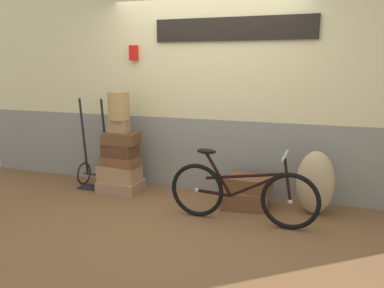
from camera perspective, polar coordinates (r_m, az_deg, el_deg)
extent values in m
cube|color=brown|center=(4.53, -0.93, -10.28)|extent=(9.11, 5.20, 0.06)
cube|color=gray|center=(5.14, 2.28, -1.49)|extent=(7.11, 0.20, 0.98)
cube|color=beige|center=(5.00, 2.41, 14.28)|extent=(7.11, 0.20, 1.82)
cube|color=black|center=(4.81, 6.23, 16.95)|extent=(2.01, 0.04, 0.28)
cube|color=red|center=(5.25, -8.83, 13.46)|extent=(0.10, 0.08, 0.20)
cube|color=#937051|center=(5.20, -10.73, -6.25)|extent=(0.55, 0.43, 0.15)
cube|color=#9E754C|center=(5.18, -10.88, -4.23)|extent=(0.52, 0.37, 0.21)
cube|color=brown|center=(5.10, -10.78, -2.53)|extent=(0.51, 0.35, 0.12)
cube|color=#4C2D19|center=(5.07, -10.83, -0.96)|extent=(0.45, 0.31, 0.17)
cube|color=brown|center=(5.05, -10.69, 0.84)|extent=(0.47, 0.35, 0.15)
cube|color=#9E754C|center=(5.03, -11.03, 2.68)|extent=(0.26, 0.17, 0.18)
cube|color=brown|center=(4.63, 8.00, -8.13)|extent=(0.59, 0.48, 0.21)
cube|color=brown|center=(4.61, 8.71, -5.85)|extent=(0.53, 0.41, 0.16)
cylinder|color=#A8844C|center=(4.99, -11.05, 5.71)|extent=(0.28, 0.28, 0.36)
torus|color=black|center=(5.60, -16.03, -4.31)|extent=(0.03, 0.32, 0.32)
torus|color=black|center=(5.39, -12.54, -4.76)|extent=(0.03, 0.32, 0.32)
cylinder|color=black|center=(5.49, -14.32, -4.53)|extent=(0.40, 0.02, 0.02)
cylinder|color=black|center=(5.46, -16.10, 1.08)|extent=(0.03, 0.12, 1.07)
cylinder|color=black|center=(5.27, -13.09, 0.87)|extent=(0.03, 0.12, 1.07)
cube|color=black|center=(5.45, -14.87, -6.38)|extent=(0.36, 0.22, 0.02)
ellipsoid|color=tan|center=(4.52, 18.15, -5.59)|extent=(0.42, 0.36, 0.74)
torus|color=black|center=(4.24, 0.77, -7.00)|extent=(0.61, 0.06, 0.61)
sphere|color=#B2B2B7|center=(4.24, 0.77, -7.00)|extent=(0.05, 0.05, 0.05)
torus|color=black|center=(4.04, 14.65, -8.40)|extent=(0.61, 0.06, 0.61)
sphere|color=#B2B2B7|center=(4.04, 14.65, -8.40)|extent=(0.05, 0.05, 0.05)
cube|color=black|center=(4.04, 9.74, -6.16)|extent=(0.57, 0.04, 0.32)
cube|color=black|center=(4.11, 4.03, -4.60)|extent=(0.30, 0.03, 0.47)
cube|color=black|center=(4.19, 3.28, -7.39)|extent=(0.39, 0.04, 0.04)
cube|color=black|center=(4.04, 7.83, -4.84)|extent=(0.84, 0.05, 0.16)
cube|color=black|center=(3.97, 14.28, -5.31)|extent=(0.10, 0.03, 0.45)
ellipsoid|color=black|center=(4.09, 2.20, -1.10)|extent=(0.22, 0.09, 0.06)
cylinder|color=#A5A5AD|center=(3.91, 13.91, -1.69)|extent=(0.03, 0.46, 0.02)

